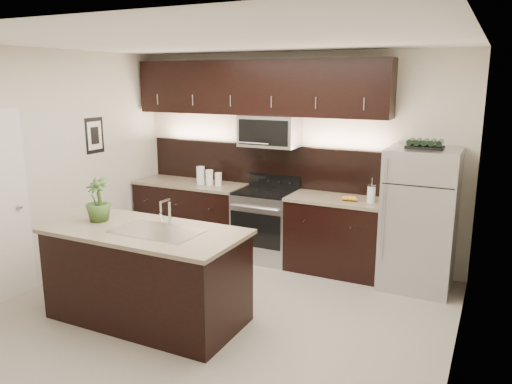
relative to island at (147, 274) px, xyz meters
The scene contains 12 objects.
ground 0.84m from the island, 34.82° to the left, with size 4.50×4.50×0.00m, color gray.
room_walls 1.35m from the island, 38.05° to the left, with size 4.52×4.02×2.71m.
counter_run 2.09m from the island, 86.92° to the left, with size 3.51×0.65×0.94m.
upper_fixtures 2.79m from the island, 86.45° to the left, with size 3.49×0.40×1.66m.
island is the anchor object (origin of this frame).
sink_faucet 0.51m from the island, ahead, with size 0.84×0.50×0.28m.
refrigerator 3.06m from the island, 41.72° to the left, with size 0.78×0.70×1.61m, color #B2B2B7.
wine_rack 3.27m from the island, 41.72° to the left, with size 0.40×0.25×0.10m.
plant 0.92m from the island, behind, with size 0.25×0.25×0.45m, color #365321.
canisters 2.19m from the island, 105.05° to the left, with size 0.37×0.13×0.25m.
french_press 2.72m from the island, 49.97° to the left, with size 0.10×0.10×0.29m.
bananas 2.50m from the island, 54.89° to the left, with size 0.19×0.15×0.06m, color #C4881B.
Camera 1 is at (2.45, -4.07, 2.37)m, focal length 35.00 mm.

